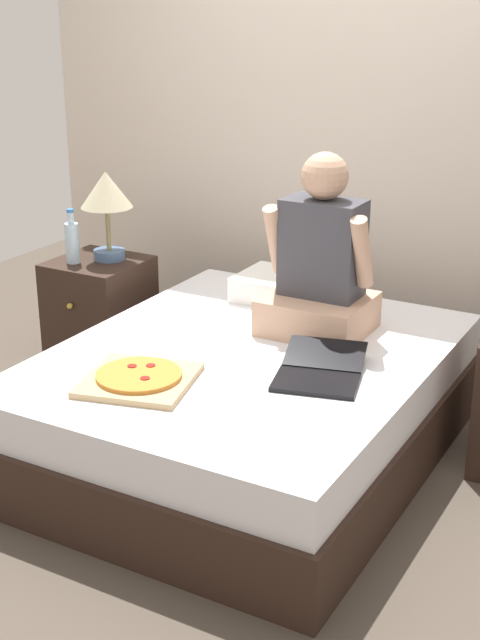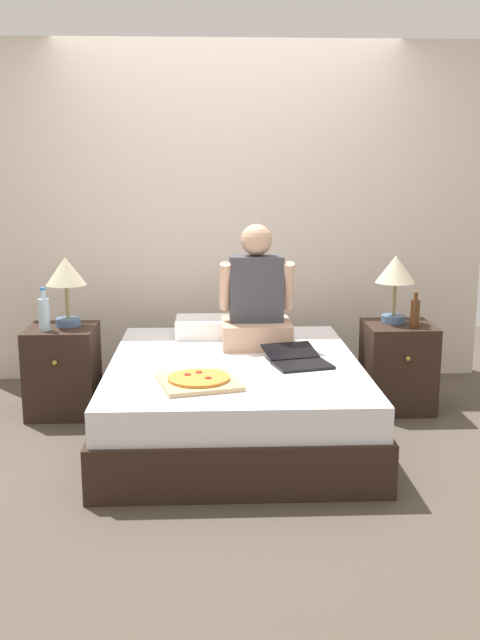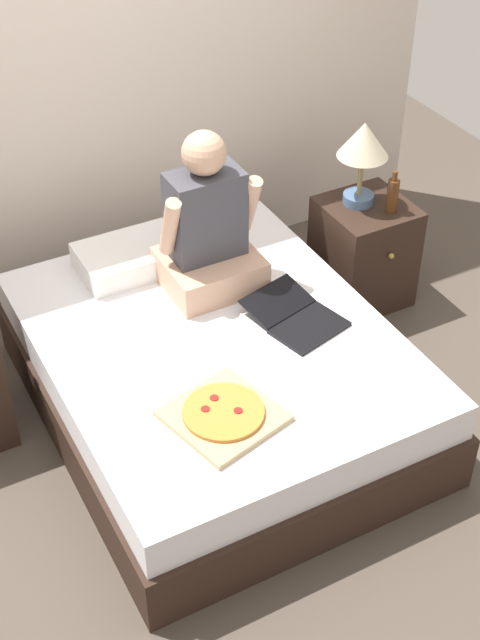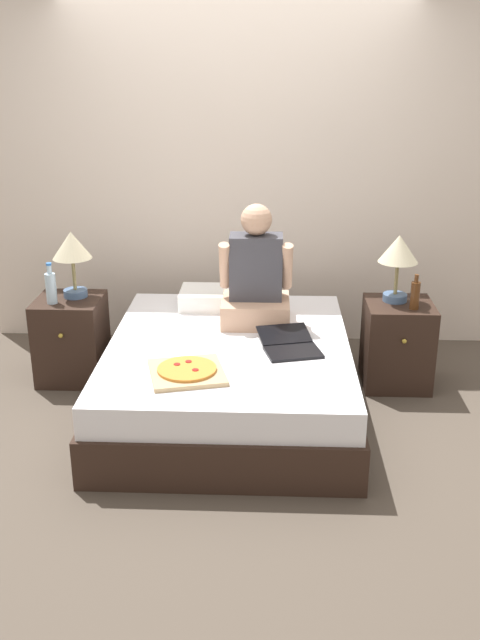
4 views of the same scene
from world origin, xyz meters
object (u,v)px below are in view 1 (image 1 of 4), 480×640
object	(u,v)px
nightstand_left	(101,314)
pizza_box	(139,378)
lamp_on_left_nightstand	(106,196)
laptop	(319,373)
bed	(247,403)
water_bottle	(72,241)
person_seated	(320,267)

from	to	relation	value
nightstand_left	pizza_box	distance (m)	1.30
pizza_box	nightstand_left	bearing A→B (deg)	134.62
lamp_on_left_nightstand	pizza_box	xyz separation A→B (m)	(0.87, -0.97, -0.42)
laptop	pizza_box	distance (m)	0.69
bed	pizza_box	size ratio (longest dim) A/B	3.85
nightstand_left	water_bottle	world-z (taller)	water_bottle
laptop	pizza_box	bearing A→B (deg)	-146.63
person_seated	laptop	distance (m)	0.58
nightstand_left	pizza_box	size ratio (longest dim) A/B	1.19
laptop	nightstand_left	bearing A→B (deg)	160.11
pizza_box	water_bottle	bearing A→B (deg)	139.98
bed	laptop	xyz separation A→B (m)	(0.37, -0.10, 0.26)
nightstand_left	pizza_box	world-z (taller)	nightstand_left
person_seated	pizza_box	world-z (taller)	person_seated
bed	water_bottle	size ratio (longest dim) A/B	6.80
nightstand_left	laptop	bearing A→B (deg)	-19.89
lamp_on_left_nightstand	bed	bearing A→B (deg)	-24.54
lamp_on_left_nightstand	water_bottle	bearing A→B (deg)	-130.60
lamp_on_left_nightstand	water_bottle	world-z (taller)	lamp_on_left_nightstand
bed	lamp_on_left_nightstand	bearing A→B (deg)	155.46
nightstand_left	person_seated	bearing A→B (deg)	-2.99
bed	water_bottle	world-z (taller)	water_bottle
water_bottle	pizza_box	world-z (taller)	water_bottle
person_seated	pizza_box	size ratio (longest dim) A/B	1.60
lamp_on_left_nightstand	laptop	bearing A→B (deg)	-22.12
person_seated	nightstand_left	bearing A→B (deg)	177.01
person_seated	bed	bearing A→B (deg)	-112.55
bed	person_seated	world-z (taller)	person_seated
water_bottle	lamp_on_left_nightstand	bearing A→B (deg)	49.40
water_bottle	pizza_box	xyz separation A→B (m)	(0.99, -0.83, -0.21)
bed	nightstand_left	xyz separation A→B (m)	(-1.11, 0.44, 0.06)
bed	person_seated	distance (m)	0.66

